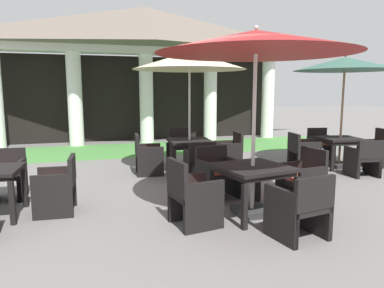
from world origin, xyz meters
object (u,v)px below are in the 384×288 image
patio_table_near_foreground (253,172)px  patio_chair_mid_left_north (320,145)px  patio_chair_mid_right_north (7,176)px  patio_chair_far_back_south (200,163)px  patio_table_far_back (189,144)px  patio_chair_far_back_north (181,147)px  patio_chair_near_foreground_north (218,173)px  patio_umbrella_mid_left (345,66)px  patio_chair_near_foreground_south (300,207)px  patio_chair_far_back_east (229,153)px  patio_umbrella_far_back (189,62)px  patio_chair_mid_left_east (376,149)px  patio_chair_far_back_west (147,156)px  patio_chair_near_foreground_east (303,180)px  patio_chair_near_foreground_west (193,196)px  patio_table_mid_left (340,142)px  patio_chair_mid_left_south (363,159)px  patio_chair_mid_right_east (57,186)px  patio_chair_mid_left_west (303,151)px  patio_umbrella_near_foreground (256,44)px

patio_table_near_foreground → patio_chair_mid_left_north: 4.91m
patio_chair_mid_right_north → patio_chair_far_back_south: patio_chair_far_back_south is taller
patio_chair_mid_right_north → patio_table_far_back: (3.53, 1.02, 0.23)m
patio_chair_mid_right_north → patio_chair_far_back_north: patio_chair_far_back_north is taller
patio_chair_near_foreground_north → patio_chair_mid_left_north: bearing=-158.2°
patio_umbrella_mid_left → patio_chair_mid_left_north: 2.21m
patio_chair_near_foreground_south → patio_chair_far_back_east: patio_chair_far_back_east is taller
patio_umbrella_mid_left → patio_umbrella_far_back: (-3.57, 0.57, 0.04)m
patio_chair_mid_left_east → patio_chair_far_back_east: bearing=88.7°
patio_umbrella_mid_left → patio_chair_far_back_west: patio_umbrella_mid_left is taller
patio_chair_near_foreground_east → patio_chair_near_foreground_west: bearing=90.0°
patio_chair_near_foreground_west → patio_chair_near_foreground_south: 1.39m
patio_chair_far_back_west → patio_chair_far_back_east: 1.89m
patio_umbrella_far_back → patio_chair_far_back_north: (0.07, 0.94, -2.02)m
patio_table_mid_left → patio_chair_mid_right_north: (-7.11, -0.45, -0.21)m
patio_chair_mid_left_south → patio_chair_far_back_north: size_ratio=0.91×
patio_chair_mid_right_east → patio_chair_far_back_west: 2.70m
patio_table_far_back → patio_chair_far_back_west: bearing=175.9°
patio_chair_mid_left_east → patio_umbrella_far_back: 4.99m
patio_chair_mid_left_east → patio_chair_near_foreground_north: bearing=114.3°
patio_umbrella_far_back → patio_chair_far_back_south: patio_umbrella_far_back is taller
patio_chair_mid_right_north → patio_table_far_back: bearing=-159.9°
patio_chair_mid_left_west → patio_table_far_back: size_ratio=0.86×
patio_chair_far_back_north → patio_chair_near_foreground_west: bearing=80.8°
patio_table_mid_left → patio_chair_far_back_north: 3.82m
patio_chair_mid_right_north → patio_chair_mid_left_east: bearing=-173.9°
patio_chair_near_foreground_east → patio_chair_mid_right_east: (-3.73, 0.76, -0.00)m
patio_chair_far_back_north → patio_table_mid_left: bearing=160.8°
patio_chair_far_back_south → patio_chair_mid_right_east: bearing=-153.6°
patio_chair_mid_left_east → patio_chair_far_back_west: patio_chair_mid_left_east is taller
patio_umbrella_near_foreground → patio_chair_mid_left_north: (3.63, 3.29, -2.08)m
patio_chair_near_foreground_north → patio_umbrella_far_back: patio_umbrella_far_back is taller
patio_chair_mid_left_north → patio_chair_near_foreground_west: bearing=45.8°
patio_chair_far_back_north → patio_umbrella_far_back: bearing=90.0°
patio_chair_mid_left_west → patio_table_far_back: 2.70m
patio_chair_far_back_north → patio_chair_mid_right_east: bearing=51.2°
patio_umbrella_mid_left → patio_chair_mid_left_north: bearing=81.0°
patio_chair_near_foreground_west → patio_chair_near_foreground_north: (0.81, 1.14, -0.00)m
patio_chair_near_foreground_north → patio_chair_mid_right_north: size_ratio=1.03×
patio_chair_near_foreground_south → patio_table_near_foreground: bearing=90.0°
patio_umbrella_near_foreground → patio_chair_near_foreground_south: 2.29m
patio_chair_mid_left_east → patio_chair_far_back_south: patio_chair_mid_left_east is taller
patio_umbrella_near_foreground → patio_chair_far_back_south: (-0.15, 2.00, -2.07)m
patio_umbrella_near_foreground → patio_table_mid_left: patio_umbrella_near_foreground is taller
patio_table_near_foreground → patio_chair_far_back_west: 3.18m
patio_chair_far_back_east → patio_chair_near_foreground_west: bearing=153.0°
patio_table_far_back → patio_umbrella_far_back: 1.80m
patio_chair_mid_left_south → patio_table_far_back: (-3.43, 1.49, 0.25)m
patio_chair_mid_left_east → patio_chair_mid_right_north: (-8.03, -0.31, -0.01)m
patio_chair_far_back_west → patio_chair_far_back_north: size_ratio=1.00×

